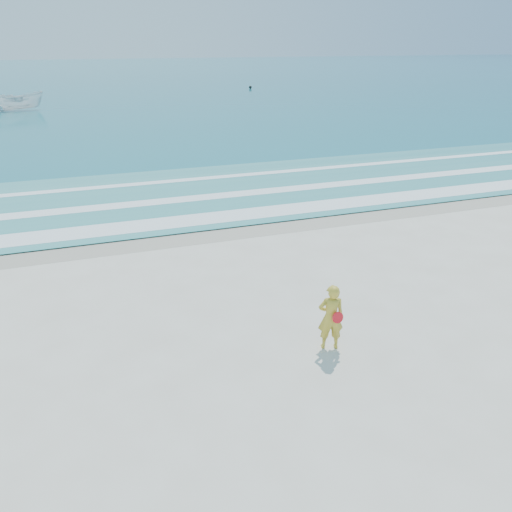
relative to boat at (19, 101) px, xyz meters
name	(u,v)px	position (x,y,z in m)	size (l,w,h in m)	color
ground	(304,367)	(9.35, -49.04, -0.95)	(400.00, 400.00, 0.00)	silver
wet_sand	(206,231)	(9.35, -40.04, -0.95)	(400.00, 2.40, 0.00)	#B2A893
ocean	(92,75)	(9.35, 55.96, -0.93)	(400.00, 190.00, 0.04)	#19727F
shallow	(180,195)	(9.35, -35.04, -0.90)	(400.00, 10.00, 0.01)	#59B7AD
foam_near	(198,219)	(9.35, -38.74, -0.90)	(400.00, 1.40, 0.01)	white
foam_mid	(183,199)	(9.35, -35.84, -0.90)	(400.00, 0.90, 0.01)	white
foam_far	(170,181)	(9.35, -32.54, -0.90)	(400.00, 0.60, 0.01)	white
boat	(19,101)	(0.00, 0.00, 0.00)	(1.77, 4.71, 1.82)	white
buoy	(250,87)	(29.89, 15.55, -0.70)	(0.42, 0.42, 0.42)	black
woman	(331,317)	(10.22, -48.52, -0.13)	(0.68, 0.54, 1.63)	gold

